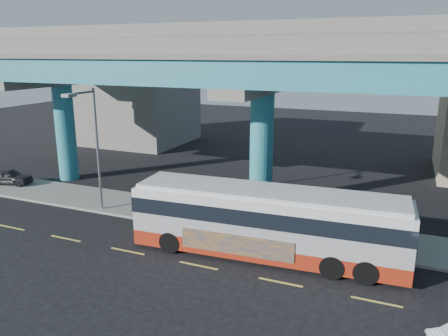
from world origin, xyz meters
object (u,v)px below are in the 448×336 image
at_px(street_lamp, 90,133).
at_px(parked_car, 9,176).
at_px(transit_bus, 267,220).
at_px(stop_sign, 270,200).

bearing_deg(street_lamp, parked_car, 167.23).
distance_m(transit_bus, street_lamp, 12.08).
relative_size(transit_bus, parked_car, 3.67).
xyz_separation_m(parked_car, stop_sign, (20.90, -1.50, 1.43)).
height_order(parked_car, street_lamp, street_lamp).
height_order(parked_car, stop_sign, stop_sign).
distance_m(street_lamp, stop_sign, 11.44).
distance_m(transit_bus, parked_car, 21.76).
height_order(transit_bus, parked_car, transit_bus).
xyz_separation_m(transit_bus, street_lamp, (-11.56, 1.45, 3.21)).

